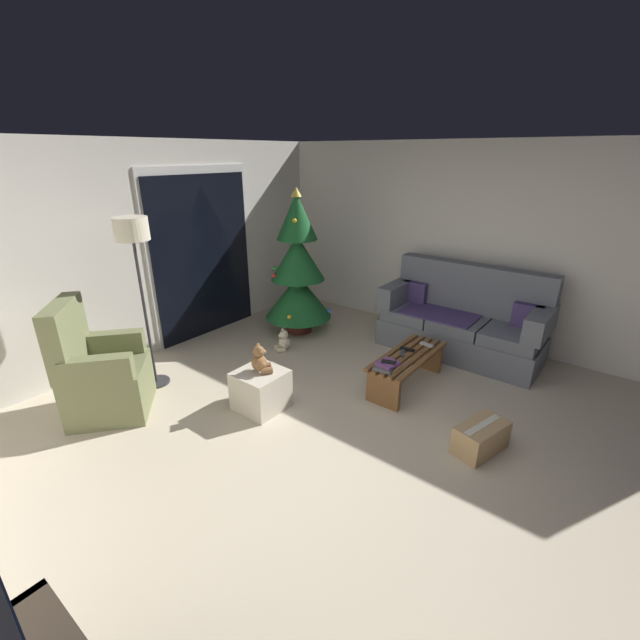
# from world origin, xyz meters

# --- Properties ---
(ground_plane) EXTENTS (7.00, 7.00, 0.00)m
(ground_plane) POSITION_xyz_m (0.00, 0.00, 0.00)
(ground_plane) COLOR beige
(wall_back) EXTENTS (5.72, 0.12, 2.50)m
(wall_back) POSITION_xyz_m (0.00, 3.06, 1.25)
(wall_back) COLOR silver
(wall_back) RESTS_ON ground
(wall_right) EXTENTS (0.12, 6.00, 2.50)m
(wall_right) POSITION_xyz_m (2.86, 0.00, 1.25)
(wall_right) COLOR silver
(wall_right) RESTS_ON ground
(patio_door_frame) EXTENTS (1.60, 0.02, 2.20)m
(patio_door_frame) POSITION_xyz_m (0.80, 2.99, 1.10)
(patio_door_frame) COLOR silver
(patio_door_frame) RESTS_ON ground
(patio_door_glass) EXTENTS (1.50, 0.02, 2.10)m
(patio_door_glass) POSITION_xyz_m (0.80, 2.97, 1.05)
(patio_door_glass) COLOR black
(patio_door_glass) RESTS_ON ground
(couch) EXTENTS (0.78, 1.94, 1.08)m
(couch) POSITION_xyz_m (2.32, -0.02, 0.40)
(couch) COLOR slate
(couch) RESTS_ON ground
(coffee_table) EXTENTS (1.10, 0.40, 0.37)m
(coffee_table) POSITION_xyz_m (1.15, 0.11, 0.25)
(coffee_table) COLOR brown
(coffee_table) RESTS_ON ground
(remote_silver) EXTENTS (0.06, 0.16, 0.02)m
(remote_silver) POSITION_xyz_m (1.48, 0.05, 0.38)
(remote_silver) COLOR #ADADB2
(remote_silver) RESTS_ON coffee_table
(remote_graphite) EXTENTS (0.16, 0.10, 0.02)m
(remote_graphite) POSITION_xyz_m (1.12, 0.16, 0.38)
(remote_graphite) COLOR #333338
(remote_graphite) RESTS_ON coffee_table
(remote_black) EXTENTS (0.06, 0.16, 0.02)m
(remote_black) POSITION_xyz_m (1.24, 0.16, 0.38)
(remote_black) COLOR black
(remote_black) RESTS_ON coffee_table
(book_stack) EXTENTS (0.27, 0.23, 0.06)m
(book_stack) POSITION_xyz_m (0.76, 0.14, 0.40)
(book_stack) COLOR #4C4C51
(book_stack) RESTS_ON coffee_table
(cell_phone) EXTENTS (0.11, 0.16, 0.01)m
(cell_phone) POSITION_xyz_m (0.76, 0.12, 0.43)
(cell_phone) COLOR black
(cell_phone) RESTS_ON book_stack
(christmas_tree) EXTENTS (0.91, 0.91, 1.95)m
(christmas_tree) POSITION_xyz_m (1.57, 2.00, 0.86)
(christmas_tree) COLOR #4C1E19
(christmas_tree) RESTS_ON ground
(armchair) EXTENTS (0.97, 0.96, 1.13)m
(armchair) POSITION_xyz_m (-1.08, 2.16, 0.40)
(armchair) COLOR olive
(armchair) RESTS_ON ground
(floor_lamp) EXTENTS (0.32, 0.32, 1.78)m
(floor_lamp) POSITION_xyz_m (-0.49, 2.28, 1.51)
(floor_lamp) COLOR #2D2D30
(floor_lamp) RESTS_ON ground
(ottoman) EXTENTS (0.44, 0.44, 0.39)m
(ottoman) POSITION_xyz_m (-0.11, 1.03, 0.20)
(ottoman) COLOR beige
(ottoman) RESTS_ON ground
(teddy_bear_chestnut) EXTENTS (0.22, 0.21, 0.29)m
(teddy_bear_chestnut) POSITION_xyz_m (-0.10, 1.03, 0.51)
(teddy_bear_chestnut) COLOR brown
(teddy_bear_chestnut) RESTS_ON ottoman
(teddy_bear_cream_by_tree) EXTENTS (0.22, 0.21, 0.29)m
(teddy_bear_cream_by_tree) POSITION_xyz_m (0.97, 1.74, 0.12)
(teddy_bear_cream_by_tree) COLOR beige
(teddy_bear_cream_by_tree) RESTS_ON ground
(cardboard_box_taped_mid_floor) EXTENTS (0.53, 0.38, 0.25)m
(cardboard_box_taped_mid_floor) POSITION_xyz_m (0.58, -0.88, 0.12)
(cardboard_box_taped_mid_floor) COLOR tan
(cardboard_box_taped_mid_floor) RESTS_ON ground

